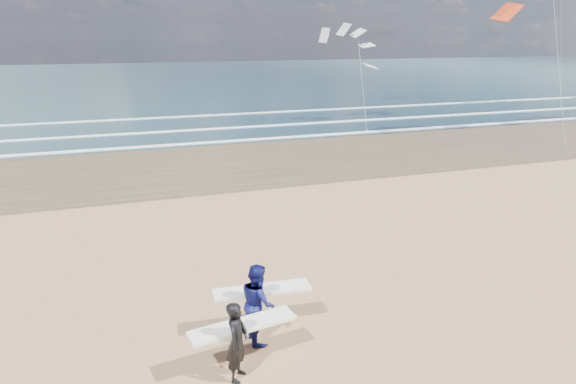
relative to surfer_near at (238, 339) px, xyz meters
name	(u,v)px	position (x,y,z in m)	size (l,w,h in m)	color
wet_sand_strip	(480,140)	(20.28, 18.09, -0.84)	(220.00, 12.00, 0.01)	#443924
ocean	(255,77)	(20.28, 72.09, -0.83)	(220.00, 100.00, 0.02)	#1A3139
foam_breakers	(398,117)	(20.28, 28.19, -0.79)	(220.00, 11.70, 0.05)	white
surfer_near	(238,339)	(0.00, 0.00, 0.00)	(2.25, 1.14, 1.65)	black
surfer_far	(258,302)	(0.73, 1.16, 0.06)	(2.23, 1.13, 1.80)	#0E1250
kite_0	(555,25)	(24.39, 17.38, 6.23)	(7.54, 4.93, 11.59)	slate
kite_1	(361,68)	(15.58, 25.94, 3.31)	(5.32, 4.69, 7.67)	slate
kite_5	(561,12)	(38.25, 30.59, 7.63)	(4.52, 4.60, 16.55)	slate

